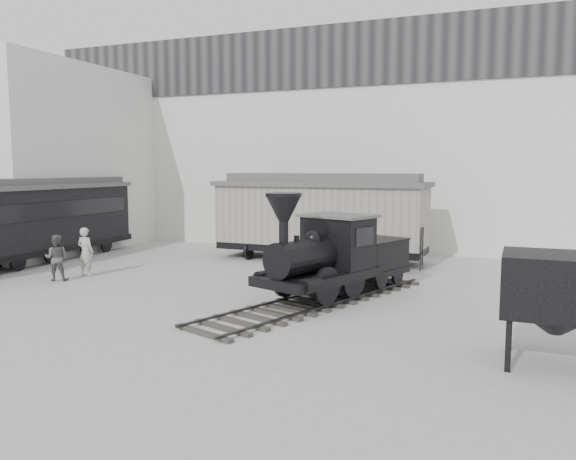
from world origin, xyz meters
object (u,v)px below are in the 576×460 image
at_px(passenger_coach, 23,221).
at_px(visitor_a, 86,252).
at_px(locomotive, 331,261).
at_px(boxcar, 320,215).
at_px(coal_hopper, 557,294).
at_px(visitor_b, 56,258).

relative_size(passenger_coach, visitor_a, 6.82).
distance_m(locomotive, boxcar, 7.45).
relative_size(visitor_a, coal_hopper, 0.80).
bearing_deg(coal_hopper, passenger_coach, 165.88).
bearing_deg(locomotive, visitor_b, -154.75).
xyz_separation_m(locomotive, visitor_b, (-10.14, -0.83, -0.37)).
xyz_separation_m(boxcar, visitor_a, (-7.12, -6.70, -1.09)).
height_order(locomotive, coal_hopper, locomotive).
distance_m(visitor_a, visitor_b, 1.14).
xyz_separation_m(locomotive, passenger_coach, (-14.04, 1.44, 0.65)).
height_order(passenger_coach, coal_hopper, passenger_coach).
distance_m(visitor_b, coal_hopper, 16.49).
height_order(visitor_b, coal_hopper, coal_hopper).
distance_m(locomotive, coal_hopper, 7.26).
xyz_separation_m(locomotive, visitor_a, (-9.74, 0.23, -0.29)).
bearing_deg(boxcar, passenger_coach, -152.70).
bearing_deg(visitor_a, boxcar, -137.84).
distance_m(visitor_a, coal_hopper, 16.34).
relative_size(boxcar, coal_hopper, 4.07).
bearing_deg(passenger_coach, boxcar, 24.02).
distance_m(boxcar, coal_hopper, 13.97).
distance_m(passenger_coach, coal_hopper, 20.80).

